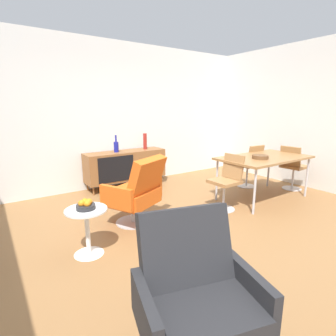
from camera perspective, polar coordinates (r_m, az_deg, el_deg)
The scene contains 15 objects.
ground_plane at distance 3.57m, azimuth 5.28°, elevation -13.21°, with size 8.32×8.32×0.00m, color olive.
wall_back at distance 5.46m, azimuth -12.40°, elevation 10.84°, with size 6.80×0.12×2.80m, color silver.
wall_right at distance 5.82m, azimuth 31.04°, elevation 9.44°, with size 0.12×5.60×2.80m, color silver.
sideboard at distance 5.37m, azimuth -9.01°, elevation 0.61°, with size 1.60×0.45×0.72m.
vase_cobalt at distance 5.50m, azimuth -4.93°, elevation 5.70°, with size 0.07×0.07×0.32m.
vase_sculptural_dark at distance 5.23m, azimuth -11.01°, elevation 4.55°, with size 0.09×0.09×0.33m.
dining_table at distance 4.85m, azimuth 19.88°, elevation 1.79°, with size 1.60×0.90×0.74m.
wooden_bowl_on_table at distance 4.63m, azimuth 19.10°, elevation 2.25°, with size 0.26×0.26×0.06m, color brown.
dining_chair_near_window at distance 4.23m, azimuth 12.53°, elevation -2.48°, with size 0.43×0.41×0.86m.
dining_chair_back_right at distance 5.50m, azimuth 17.13°, elevation 0.79°, with size 0.42×0.44×0.86m.
dining_chair_far_end at distance 5.63m, azimuth 25.06°, elevation 0.42°, with size 0.45×0.43×0.86m.
lounge_chair_red at distance 3.62m, azimuth -6.73°, elevation -4.91°, with size 0.87×0.85×0.95m.
armchair_black_shell at distance 1.79m, azimuth 5.94°, elevation -25.14°, with size 0.83×0.79×0.95m.
side_table_round at distance 3.05m, azimuth -16.87°, elevation -11.86°, with size 0.44×0.44×0.52m.
fruit_bowl at distance 2.96m, azimuth -17.16°, elevation -7.57°, with size 0.20×0.20×0.11m.
Camera 1 is at (-2.07, -2.45, 1.57)m, focal length 28.54 mm.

